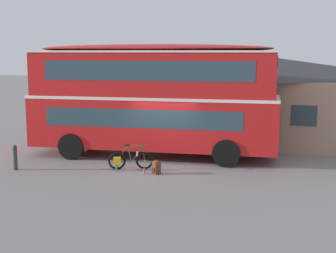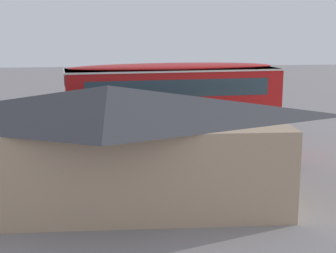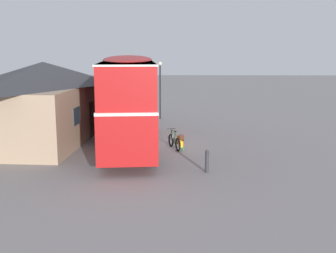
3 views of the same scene
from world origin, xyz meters
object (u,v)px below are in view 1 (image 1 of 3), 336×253
object	(u,v)px
water_bottle_red_squeeze	(144,171)
kerb_bollard	(15,157)
backpack_on_ground	(156,167)
water_bottle_green_metal	(116,168)
touring_bicycle	(129,160)
double_decker_bus	(153,96)

from	to	relation	value
water_bottle_red_squeeze	kerb_bollard	world-z (taller)	kerb_bollard
backpack_on_ground	kerb_bollard	bearing A→B (deg)	-168.79
water_bottle_green_metal	kerb_bollard	xyz separation A→B (m)	(-3.78, -0.95, 0.38)
backpack_on_ground	water_bottle_red_squeeze	world-z (taller)	backpack_on_ground
touring_bicycle	kerb_bollard	bearing A→B (deg)	-161.90
touring_bicycle	water_bottle_red_squeeze	bearing A→B (deg)	-29.72
water_bottle_red_squeeze	double_decker_bus	bearing A→B (deg)	102.80
double_decker_bus	water_bottle_red_squeeze	bearing A→B (deg)	-77.20
touring_bicycle	kerb_bollard	xyz separation A→B (m)	(-4.14, -1.35, 0.13)
touring_bicycle	water_bottle_red_squeeze	distance (m)	0.94
water_bottle_green_metal	backpack_on_ground	bearing A→B (deg)	4.06
water_bottle_red_squeeze	kerb_bollard	distance (m)	5.02
water_bottle_red_squeeze	water_bottle_green_metal	world-z (taller)	water_bottle_red_squeeze
backpack_on_ground	kerb_bollard	distance (m)	5.45
water_bottle_red_squeeze	water_bottle_green_metal	size ratio (longest dim) A/B	1.02
water_bottle_green_metal	touring_bicycle	bearing A→B (deg)	48.77
touring_bicycle	water_bottle_red_squeeze	xyz separation A→B (m)	(0.79, -0.45, -0.25)
touring_bicycle	backpack_on_ground	world-z (taller)	touring_bicycle
double_decker_bus	backpack_on_ground	bearing A→B (deg)	-68.41
touring_bicycle	water_bottle_red_squeeze	world-z (taller)	touring_bicycle
water_bottle_red_squeeze	kerb_bollard	size ratio (longest dim) A/B	0.27
double_decker_bus	water_bottle_green_metal	size ratio (longest dim) A/B	42.01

